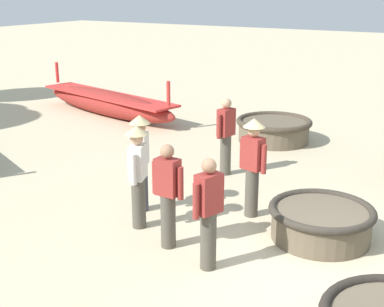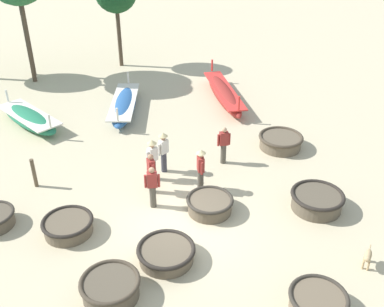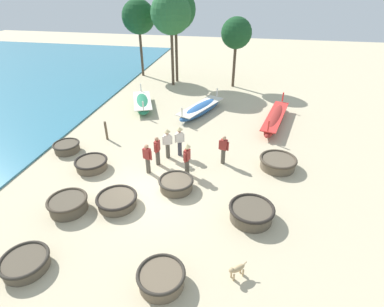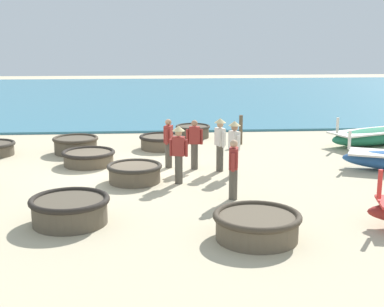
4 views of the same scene
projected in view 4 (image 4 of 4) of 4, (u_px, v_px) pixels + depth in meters
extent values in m
plane|color=#C6B793|center=(127.00, 172.00, 16.55)|extent=(80.00, 80.00, 0.00)
cube|color=teal|center=(199.00, 95.00, 36.98)|extent=(28.00, 52.00, 0.10)
cylinder|color=brown|center=(135.00, 174.00, 15.40)|extent=(1.48, 1.48, 0.47)
torus|color=#332D26|center=(134.00, 166.00, 15.35)|extent=(1.60, 1.60, 0.12)
cylinder|color=brown|center=(70.00, 212.00, 12.01)|extent=(1.67, 1.67, 0.55)
torus|color=#28231E|center=(69.00, 200.00, 11.95)|extent=(1.81, 1.81, 0.13)
cylinder|color=brown|center=(161.00, 143.00, 19.90)|extent=(1.51, 1.51, 0.45)
torus|color=#28231E|center=(161.00, 137.00, 19.85)|extent=(1.63, 1.63, 0.12)
cylinder|color=brown|center=(257.00, 227.00, 11.10)|extent=(1.72, 1.72, 0.50)
torus|color=#42382B|center=(257.00, 216.00, 11.05)|extent=(1.85, 1.85, 0.14)
cylinder|color=brown|center=(89.00, 159.00, 17.42)|extent=(1.60, 1.60, 0.41)
torus|color=#28231E|center=(88.00, 153.00, 17.38)|extent=(1.73, 1.73, 0.13)
cylinder|color=brown|center=(193.00, 132.00, 22.09)|extent=(1.33, 1.33, 0.45)
torus|color=#332D26|center=(193.00, 127.00, 22.04)|extent=(1.43, 1.43, 0.11)
cylinder|color=brown|center=(76.00, 146.00, 19.16)|extent=(1.51, 1.51, 0.53)
torus|color=#42382B|center=(75.00, 139.00, 19.10)|extent=(1.63, 1.63, 0.12)
cylinder|color=silver|center=(350.00, 140.00, 16.92)|extent=(0.10, 0.10, 0.59)
cylinder|color=red|center=(380.00, 184.00, 11.60)|extent=(0.10, 0.10, 0.65)
ellipsoid|color=#237551|center=(376.00, 136.00, 20.64)|extent=(2.64, 4.35, 0.65)
cube|color=silver|center=(376.00, 131.00, 20.59)|extent=(2.56, 4.05, 0.06)
cylinder|color=silver|center=(338.00, 125.00, 19.69)|extent=(0.10, 0.10, 0.59)
cylinder|color=#4C473D|center=(179.00, 169.00, 15.22)|extent=(0.22, 0.22, 0.82)
cube|color=maroon|center=(179.00, 146.00, 15.07)|extent=(0.30, 0.38, 0.54)
sphere|color=tan|center=(179.00, 133.00, 14.99)|extent=(0.20, 0.20, 0.20)
cylinder|color=maroon|center=(186.00, 148.00, 15.04)|extent=(0.09, 0.09, 0.48)
cylinder|color=maroon|center=(171.00, 148.00, 15.12)|extent=(0.09, 0.09, 0.48)
cone|color=#D1BC84|center=(179.00, 128.00, 14.96)|extent=(0.36, 0.36, 0.14)
cylinder|color=#4C473D|center=(220.00, 158.00, 16.59)|extent=(0.22, 0.22, 0.82)
cube|color=silver|center=(220.00, 137.00, 16.44)|extent=(0.40, 0.32, 0.54)
sphere|color=tan|center=(220.00, 125.00, 16.36)|extent=(0.20, 0.20, 0.20)
cylinder|color=silver|center=(217.00, 137.00, 16.65)|extent=(0.09, 0.09, 0.48)
cylinder|color=silver|center=(223.00, 140.00, 16.26)|extent=(0.09, 0.09, 0.48)
cone|color=#D1BC84|center=(220.00, 120.00, 16.33)|extent=(0.36, 0.36, 0.14)
cylinder|color=#4C473D|center=(169.00, 155.00, 17.04)|extent=(0.22, 0.22, 0.82)
cube|color=maroon|center=(168.00, 134.00, 16.89)|extent=(0.39, 0.31, 0.54)
sphere|color=#A37556|center=(168.00, 122.00, 16.81)|extent=(0.20, 0.20, 0.20)
cylinder|color=maroon|center=(170.00, 134.00, 17.11)|extent=(0.09, 0.09, 0.48)
cylinder|color=maroon|center=(166.00, 137.00, 16.70)|extent=(0.09, 0.09, 0.48)
cylinder|color=#383842|center=(234.00, 162.00, 16.07)|extent=(0.22, 0.22, 0.82)
cube|color=silver|center=(234.00, 140.00, 15.92)|extent=(0.40, 0.33, 0.54)
sphere|color=#A37556|center=(235.00, 128.00, 15.83)|extent=(0.20, 0.20, 0.20)
cylinder|color=silver|center=(230.00, 141.00, 16.12)|extent=(0.09, 0.09, 0.48)
cylinder|color=silver|center=(238.00, 143.00, 15.74)|extent=(0.09, 0.09, 0.48)
cone|color=#D1BC84|center=(235.00, 123.00, 15.81)|extent=(0.36, 0.36, 0.14)
cylinder|color=#4C473D|center=(233.00, 184.00, 13.74)|extent=(0.22, 0.22, 0.82)
cube|color=maroon|center=(234.00, 158.00, 13.59)|extent=(0.38, 0.29, 0.54)
sphere|color=tan|center=(234.00, 144.00, 13.51)|extent=(0.20, 0.20, 0.20)
cylinder|color=maroon|center=(234.00, 158.00, 13.81)|extent=(0.09, 0.09, 0.48)
cylinder|color=maroon|center=(233.00, 162.00, 13.39)|extent=(0.09, 0.09, 0.48)
cylinder|color=#4C473D|center=(194.00, 156.00, 16.85)|extent=(0.22, 0.22, 0.82)
cube|color=maroon|center=(194.00, 135.00, 16.70)|extent=(0.23, 0.35, 0.54)
sphere|color=#A37556|center=(194.00, 123.00, 16.62)|extent=(0.20, 0.20, 0.20)
cylinder|color=maroon|center=(201.00, 137.00, 16.72)|extent=(0.09, 0.09, 0.48)
cylinder|color=maroon|center=(187.00, 137.00, 16.71)|extent=(0.09, 0.09, 0.48)
cylinder|color=brown|center=(241.00, 130.00, 20.62)|extent=(0.14, 0.14, 1.14)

